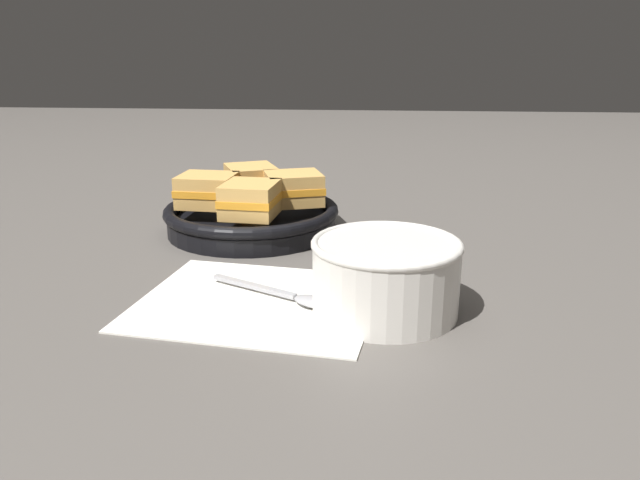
# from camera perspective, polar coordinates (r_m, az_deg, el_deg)

# --- Properties ---
(ground_plane) EXTENTS (4.00, 4.00, 0.00)m
(ground_plane) POSITION_cam_1_polar(r_m,az_deg,el_deg) (0.75, -1.72, -3.45)
(ground_plane) COLOR #56514C
(napkin) EXTENTS (0.28, 0.25, 0.00)m
(napkin) POSITION_cam_1_polar(r_m,az_deg,el_deg) (0.69, -5.68, -5.52)
(napkin) COLOR white
(napkin) RESTS_ON ground_plane
(soup_bowl) EXTENTS (0.15, 0.15, 0.08)m
(soup_bowl) POSITION_cam_1_polar(r_m,az_deg,el_deg) (0.65, 6.03, -2.94)
(soup_bowl) COLOR silver
(soup_bowl) RESTS_ON ground_plane
(spoon) EXTENTS (0.16, 0.09, 0.01)m
(spoon) POSITION_cam_1_polar(r_m,az_deg,el_deg) (0.67, -2.00, -5.27)
(spoon) COLOR #9E9EA3
(spoon) RESTS_ON napkin
(skillet) EXTENTS (0.26, 0.35, 0.04)m
(skillet) POSITION_cam_1_polar(r_m,az_deg,el_deg) (0.94, -6.28, 2.07)
(skillet) COLOR black
(skillet) RESTS_ON ground_plane
(sandwich_near_left) EXTENTS (0.10, 0.10, 0.05)m
(sandwich_near_left) POSITION_cam_1_polar(r_m,az_deg,el_deg) (0.99, -6.31, 5.44)
(sandwich_near_left) COLOR tan
(sandwich_near_left) RESTS_ON skillet
(sandwich_near_right) EXTENTS (0.09, 0.08, 0.05)m
(sandwich_near_right) POSITION_cam_1_polar(r_m,az_deg,el_deg) (0.93, -10.22, 4.50)
(sandwich_near_right) COLOR tan
(sandwich_near_right) RESTS_ON skillet
(sandwich_far_left) EXTENTS (0.08, 0.09, 0.05)m
(sandwich_far_left) POSITION_cam_1_polar(r_m,az_deg,el_deg) (0.86, -6.36, 3.71)
(sandwich_far_left) COLOR tan
(sandwich_far_left) RESTS_ON skillet
(sandwich_far_right) EXTENTS (0.10, 0.10, 0.05)m
(sandwich_far_right) POSITION_cam_1_polar(r_m,az_deg,el_deg) (0.93, -2.44, 4.74)
(sandwich_far_right) COLOR tan
(sandwich_far_right) RESTS_ON skillet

